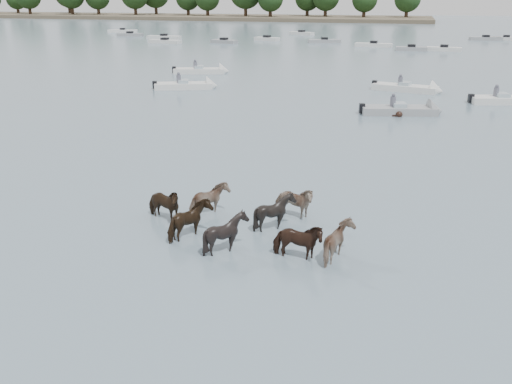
# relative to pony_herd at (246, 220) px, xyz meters

# --- Properties ---
(ground) EXTENTS (400.00, 400.00, 0.00)m
(ground) POSITION_rel_pony_herd_xyz_m (0.33, -0.18, -0.52)
(ground) COLOR slate
(ground) RESTS_ON ground
(shoreline) EXTENTS (160.00, 30.00, 1.00)m
(shoreline) POSITION_rel_pony_herd_xyz_m (-69.67, 149.82, -0.02)
(shoreline) COLOR #4C4233
(shoreline) RESTS_ON ground
(pony_herd) EXTENTS (7.66, 4.16, 1.35)m
(pony_herd) POSITION_rel_pony_herd_xyz_m (0.00, 0.00, 0.00)
(pony_herd) COLOR black
(pony_herd) RESTS_ON ground
(swimming_pony) EXTENTS (0.72, 0.44, 0.44)m
(swimming_pony) POSITION_rel_pony_herd_xyz_m (4.21, 19.49, -0.41)
(swimming_pony) COLOR black
(swimming_pony) RESTS_ON ground
(motorboat_a) EXTENTS (5.32, 3.36, 1.92)m
(motorboat_a) POSITION_rel_pony_herd_xyz_m (-12.28, 25.91, -0.29)
(motorboat_a) COLOR silver
(motorboat_a) RESTS_ON ground
(motorboat_b) EXTENTS (5.41, 2.72, 1.92)m
(motorboat_b) POSITION_rel_pony_herd_xyz_m (4.94, 20.45, -0.29)
(motorboat_b) COLOR gray
(motorboat_b) RESTS_ON ground
(motorboat_c) EXTENTS (5.69, 2.87, 1.92)m
(motorboat_c) POSITION_rel_pony_herd_xyz_m (5.20, 29.16, -0.29)
(motorboat_c) COLOR silver
(motorboat_c) RESTS_ON ground
(motorboat_d) EXTENTS (4.97, 2.74, 1.92)m
(motorboat_d) POSITION_rel_pony_herd_xyz_m (11.79, 26.10, -0.29)
(motorboat_d) COLOR silver
(motorboat_d) RESTS_ON ground
(motorboat_f) EXTENTS (5.58, 2.99, 1.92)m
(motorboat_f) POSITION_rel_pony_herd_xyz_m (-14.30, 34.63, -0.29)
(motorboat_f) COLOR silver
(motorboat_f) RESTS_ON ground
(distant_flotilla) EXTENTS (105.85, 29.75, 0.93)m
(distant_flotilla) POSITION_rel_pony_herd_xyz_m (0.43, 74.21, -0.26)
(distant_flotilla) COLOR silver
(distant_flotilla) RESTS_ON ground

